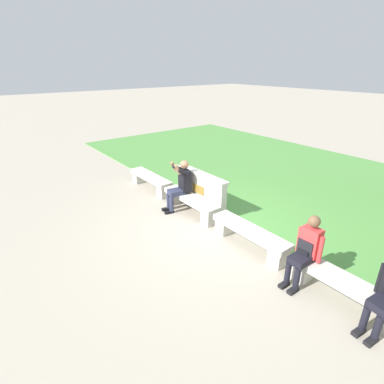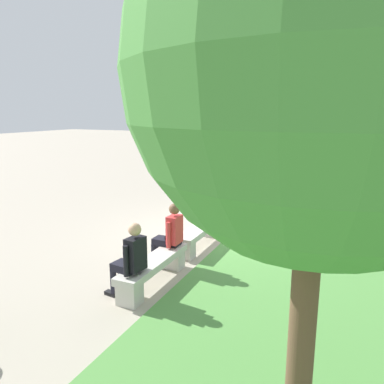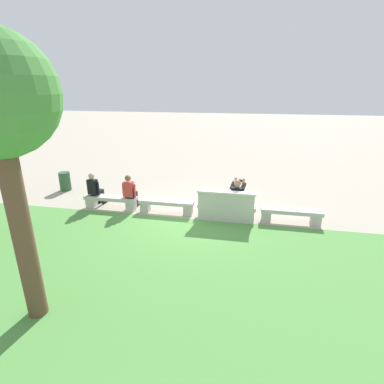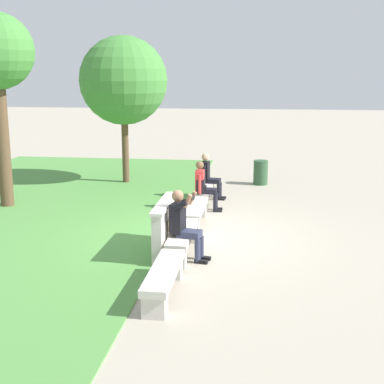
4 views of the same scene
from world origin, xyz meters
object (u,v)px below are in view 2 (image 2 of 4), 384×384
object	(u,v)px
bench_far	(154,268)
person_photographer	(231,192)
person_distant	(170,234)
person_companion	(130,259)
bench_main	(250,196)
backpack	(173,236)
tree_behind_wall	(320,72)
bench_near	(229,211)
bench_mid	(200,233)

from	to	relation	value
bench_far	person_photographer	xyz separation A→B (m)	(-4.34, -0.08, 0.44)
person_distant	person_companion	xyz separation A→B (m)	(1.30, 0.00, 0.00)
person_photographer	person_companion	bearing A→B (deg)	0.12
person_distant	bench_far	bearing A→B (deg)	5.33
bench_main	backpack	distance (m)	5.28
person_photographer	tree_behind_wall	bearing A→B (deg)	22.60
person_distant	person_companion	world-z (taller)	same
person_companion	person_photographer	bearing A→B (deg)	-179.88
person_distant	bench_near	bearing A→B (deg)	178.84
bench_main	person_companion	world-z (taller)	person_companion
person_distant	tree_behind_wall	size ratio (longest dim) A/B	0.28
person_distant	tree_behind_wall	xyz separation A→B (m)	(3.12, 2.80, 2.48)
bench_mid	tree_behind_wall	bearing A→B (deg)	31.78
bench_main	person_companion	bearing A→B (deg)	-0.57
person_distant	bench_mid	bearing A→B (deg)	177.05
bench_far	tree_behind_wall	world-z (taller)	tree_behind_wall
person_photographer	tree_behind_wall	world-z (taller)	tree_behind_wall
bench_near	bench_far	world-z (taller)	same
person_photographer	person_distant	distance (m)	3.63
bench_main	person_distant	bearing A→B (deg)	-0.72
bench_far	person_distant	size ratio (longest dim) A/B	1.47
bench_main	person_photographer	distance (m)	1.73
bench_near	backpack	bearing A→B (deg)	0.05
bench_main	bench_mid	distance (m)	4.01
bench_far	person_companion	xyz separation A→B (m)	(0.59, -0.07, 0.37)
bench_main	tree_behind_wall	size ratio (longest dim) A/B	0.41
bench_near	person_distant	distance (m)	3.32
backpack	person_distant	bearing A→B (deg)	-69.57
backpack	tree_behind_wall	world-z (taller)	tree_behind_wall
bench_mid	tree_behind_wall	xyz separation A→B (m)	(4.41, 2.73, 2.86)
person_distant	bench_main	bearing A→B (deg)	179.28
bench_mid	tree_behind_wall	distance (m)	5.92
person_distant	person_companion	bearing A→B (deg)	0.03
bench_main	tree_behind_wall	world-z (taller)	tree_behind_wall
bench_main	person_distant	distance (m)	5.31
bench_far	bench_mid	bearing A→B (deg)	180.00
bench_mid	tree_behind_wall	world-z (taller)	tree_behind_wall
person_companion	tree_behind_wall	bearing A→B (deg)	57.00
bench_near	bench_main	bearing A→B (deg)	180.00
person_distant	backpack	xyz separation A→B (m)	(-0.03, 0.07, -0.05)
bench_main	bench_far	world-z (taller)	same
person_photographer	tree_behind_wall	size ratio (longest dim) A/B	0.29
bench_near	tree_behind_wall	size ratio (longest dim) A/B	0.41
bench_mid	person_companion	world-z (taller)	person_companion
person_photographer	tree_behind_wall	distance (m)	7.70
person_distant	person_companion	size ratio (longest dim) A/B	1.00
person_photographer	person_companion	size ratio (longest dim) A/B	1.05
bench_mid	person_photographer	world-z (taller)	person_photographer
backpack	bench_near	bearing A→B (deg)	-179.95
bench_near	person_distant	world-z (taller)	person_distant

